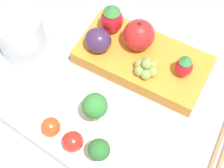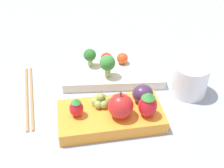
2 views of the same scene
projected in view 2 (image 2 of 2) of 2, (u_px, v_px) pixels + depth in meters
name	position (u px, v px, depth m)	size (l,w,h in m)	color
ground_plane	(109.00, 98.00, 0.65)	(4.00, 4.00, 0.00)	#939EB2
bento_box_savoury	(113.00, 74.00, 0.71)	(0.22, 0.10, 0.02)	silver
bento_box_fruit	(111.00, 117.00, 0.59)	(0.21, 0.12, 0.03)	orange
broccoli_floret_0	(106.00, 64.00, 0.66)	(0.03, 0.03, 0.05)	#93B770
broccoli_floret_1	(90.00, 56.00, 0.70)	(0.03, 0.03, 0.04)	#93B770
cherry_tomato_0	(105.00, 59.00, 0.71)	(0.03, 0.03, 0.03)	red
cherry_tomato_1	(122.00, 58.00, 0.71)	(0.03, 0.03, 0.03)	#DB4C1E
apple	(121.00, 106.00, 0.56)	(0.05, 0.05, 0.05)	red
strawberry_0	(76.00, 107.00, 0.56)	(0.03, 0.03, 0.04)	red
strawberry_1	(148.00, 104.00, 0.56)	(0.03, 0.03, 0.05)	red
plum	(143.00, 94.00, 0.59)	(0.04, 0.04, 0.04)	#42284C
grape_cluster	(101.00, 101.00, 0.59)	(0.04, 0.03, 0.03)	#8EA84C
drinking_cup	(190.00, 80.00, 0.65)	(0.07, 0.07, 0.07)	white
chopsticks_pair	(29.00, 95.00, 0.66)	(0.05, 0.21, 0.01)	#A37547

